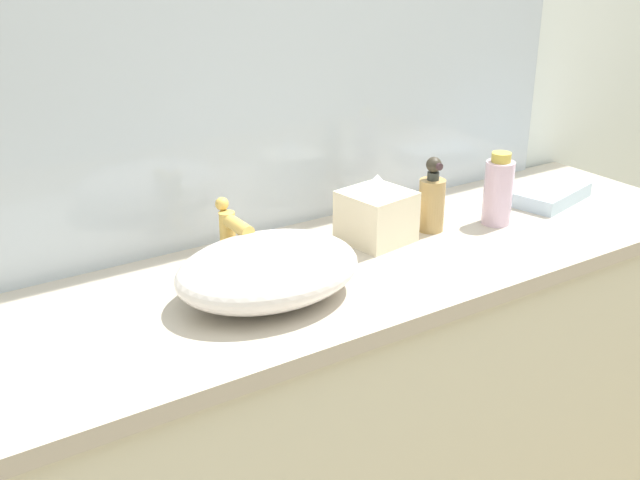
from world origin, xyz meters
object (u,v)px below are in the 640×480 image
object	(u,v)px
soap_dispenser	(432,200)
lotion_bottle	(498,191)
sink_basin	(268,270)
folded_hand_towel	(549,194)
tissue_box	(376,213)

from	to	relation	value
soap_dispenser	lotion_bottle	xyz separation A→B (m)	(0.16, -0.05, 0.01)
sink_basin	folded_hand_towel	size ratio (longest dim) A/B	1.67
soap_dispenser	tissue_box	bearing A→B (deg)	172.00
sink_basin	tissue_box	distance (m)	0.36
sink_basin	lotion_bottle	world-z (taller)	lotion_bottle
soap_dispenser	tissue_box	size ratio (longest dim) A/B	1.12
lotion_bottle	tissue_box	world-z (taller)	lotion_bottle
sink_basin	tissue_box	size ratio (longest dim) A/B	2.34
tissue_box	folded_hand_towel	xyz separation A→B (m)	(0.53, -0.03, -0.05)
tissue_box	folded_hand_towel	bearing A→B (deg)	-3.72
folded_hand_towel	soap_dispenser	bearing A→B (deg)	177.89
sink_basin	lotion_bottle	size ratio (longest dim) A/B	2.11
sink_basin	tissue_box	world-z (taller)	tissue_box
lotion_bottle	folded_hand_towel	world-z (taller)	lotion_bottle
sink_basin	soap_dispenser	world-z (taller)	soap_dispenser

